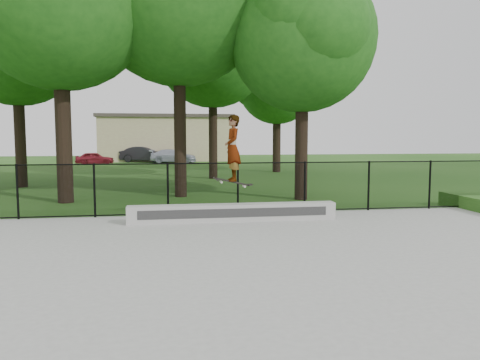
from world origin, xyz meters
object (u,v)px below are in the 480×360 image
at_px(car_b, 144,154).
at_px(car_c, 173,156).
at_px(grind_ledge, 233,213).
at_px(skater_airborne, 233,149).
at_px(car_a, 95,158).

bearing_deg(car_b, car_c, -97.91).
xyz_separation_m(grind_ledge, skater_airborne, (-0.04, -0.17, 1.67)).
xyz_separation_m(car_a, car_b, (3.82, 2.94, 0.18)).
xyz_separation_m(car_a, skater_airborne, (7.42, -27.45, 1.45)).
xyz_separation_m(grind_ledge, car_c, (-1.10, 29.02, 0.29)).
distance_m(car_a, car_b, 4.83).
bearing_deg(car_c, grind_ledge, -169.52).
relative_size(car_a, car_c, 0.82).
bearing_deg(car_c, car_a, 113.62).
distance_m(car_b, car_c, 2.81).
xyz_separation_m(car_a, car_c, (6.36, 1.74, 0.07)).
bearing_deg(grind_ledge, car_c, 92.17).
height_order(grind_ledge, car_c, car_c).
bearing_deg(car_c, skater_airborne, -169.62).
bearing_deg(skater_airborne, car_b, 96.74).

